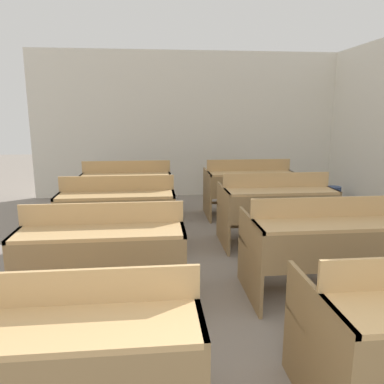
# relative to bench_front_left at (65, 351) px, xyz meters

# --- Properties ---
(wall_back) EXTENTS (5.89, 0.06, 2.75)m
(wall_back) POSITION_rel_bench_front_left_xyz_m (1.11, 5.64, 0.88)
(wall_back) COLOR white
(wall_back) RESTS_ON ground_plane
(bench_front_left) EXTENTS (1.31, 0.79, 0.90)m
(bench_front_left) POSITION_rel_bench_front_left_xyz_m (0.00, 0.00, 0.00)
(bench_front_left) COLOR #95774D
(bench_front_left) RESTS_ON ground_plane
(bench_second_left) EXTENTS (1.31, 0.79, 0.90)m
(bench_second_left) POSITION_rel_bench_front_left_xyz_m (0.02, 1.32, 0.00)
(bench_second_left) COLOR #97794F
(bench_second_left) RESTS_ON ground_plane
(bench_second_right) EXTENTS (1.31, 0.79, 0.90)m
(bench_second_right) POSITION_rel_bench_front_left_xyz_m (1.91, 1.33, 0.00)
(bench_second_right) COLOR #97784E
(bench_second_right) RESTS_ON ground_plane
(bench_third_left) EXTENTS (1.31, 0.79, 0.90)m
(bench_third_left) POSITION_rel_bench_front_left_xyz_m (0.01, 2.64, 0.00)
(bench_third_left) COLOR olive
(bench_third_left) RESTS_ON ground_plane
(bench_third_right) EXTENTS (1.31, 0.79, 0.90)m
(bench_third_right) POSITION_rel_bench_front_left_xyz_m (1.92, 2.67, 0.00)
(bench_third_right) COLOR #997B51
(bench_third_right) RESTS_ON ground_plane
(bench_back_left) EXTENTS (1.31, 0.79, 0.90)m
(bench_back_left) POSITION_rel_bench_front_left_xyz_m (0.03, 3.99, 0.00)
(bench_back_left) COLOR olive
(bench_back_left) RESTS_ON ground_plane
(bench_back_right) EXTENTS (1.31, 0.79, 0.90)m
(bench_back_right) POSITION_rel_bench_front_left_xyz_m (1.91, 3.98, 0.00)
(bench_back_right) COLOR #93744A
(bench_back_right) RESTS_ON ground_plane
(wastepaper_bin) EXTENTS (0.24, 0.24, 0.30)m
(wastepaper_bin) POSITION_rel_bench_front_left_xyz_m (3.69, 4.69, -0.34)
(wastepaper_bin) COLOR #33477A
(wastepaper_bin) RESTS_ON ground_plane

